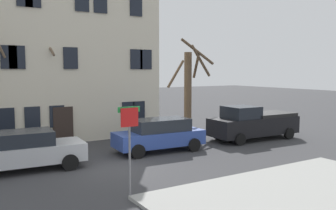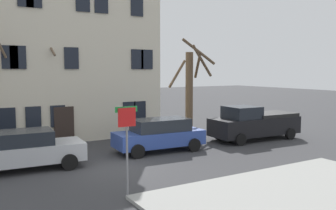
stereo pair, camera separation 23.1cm
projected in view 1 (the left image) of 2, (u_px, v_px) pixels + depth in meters
ground_plane at (120, 168)px, 15.27m from camera, size 120.00×120.00×0.00m
sidewalk_slab at (321, 203)px, 11.17m from camera, size 9.79×7.04×0.12m
building_main at (61, 48)px, 24.15m from camera, size 10.57×9.45×11.09m
tree_bare_far at (63, 81)px, 20.43m from camera, size 2.57×2.25×7.18m
tree_bare_end at (189, 85)px, 25.25m from camera, size 2.89×2.92×6.20m
car_silver_sedan at (25, 150)px, 14.94m from camera, size 4.84×2.30×1.64m
car_blue_wagon at (159, 134)px, 18.40m from camera, size 4.66×2.18×1.67m
pickup_truck_black at (253, 123)px, 21.56m from camera, size 5.65×2.41×2.04m
street_sign_pole at (130, 135)px, 11.48m from camera, size 0.76×0.07×3.00m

